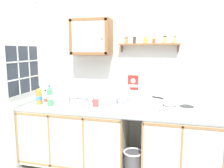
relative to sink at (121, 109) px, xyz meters
The scene contains 18 objects.
back_wall 0.48m from the sink, 105.45° to the left, with size 3.33×0.07×2.54m.
lower_cabinet_run 0.82m from the sink, behind, with size 1.53×0.65×0.89m.
lower_cabinet_run_right 0.93m from the sink, ahead, with size 0.95×0.65×0.89m.
countertop 0.09m from the sink, 152.51° to the right, with size 2.69×0.67×0.03m, color #9EA3A8.
backsplash 0.28m from the sink, 107.36° to the left, with size 2.69×0.02×0.08m, color #9EA3A8.
sink is the anchor object (origin of this frame).
hot_plate_stove 0.76m from the sink, ahead, with size 0.45×0.27×0.09m.
saucepan 0.66m from the sink, ahead, with size 0.32×0.21×0.10m.
bottle_opaque_white_0 1.14m from the sink, behind, with size 0.07×0.07×0.22m.
bottle_juice_amber_1 1.25m from the sink, behind, with size 0.09×0.09×0.27m.
bottle_soda_green_2 1.06m from the sink, behind, with size 0.08×0.08×0.30m.
dish_rack 0.58m from the sink, behind, with size 0.29×0.25×0.17m.
mug 0.39m from the sink, behind, with size 0.12×0.09×0.11m.
wall_cabinet 1.11m from the sink, 164.47° to the left, with size 0.58×0.31×0.51m.
spice_shelf 0.99m from the sink, 31.68° to the left, with size 0.85×0.14×0.22m.
warning_sign 0.45m from the sink, 66.02° to the left, with size 0.16×0.01×0.22m.
window 1.54m from the sink, behind, with size 0.03×0.76×0.73m.
trash_bin 0.76m from the sink, 45.10° to the right, with size 0.26×0.26×0.40m.
Camera 1 is at (0.69, -2.54, 1.73)m, focal length 35.30 mm.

